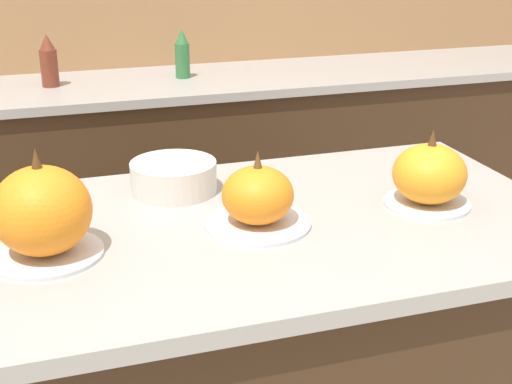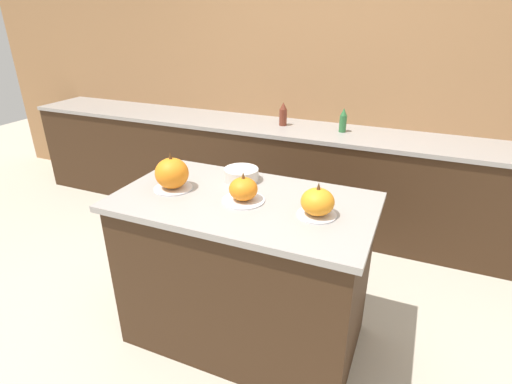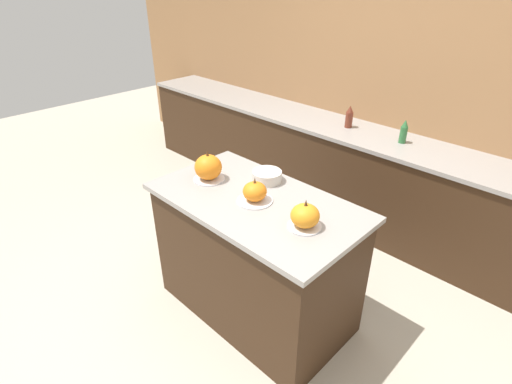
# 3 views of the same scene
# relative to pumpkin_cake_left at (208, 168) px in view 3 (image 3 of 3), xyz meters

# --- Properties ---
(ground_plane) EXTENTS (12.00, 12.00, 0.00)m
(ground_plane) POSITION_rel_pumpkin_cake_left_xyz_m (0.42, 0.03, -1.02)
(ground_plane) COLOR #BCB29E
(wall_back) EXTENTS (8.00, 0.06, 2.50)m
(wall_back) POSITION_rel_pumpkin_cake_left_xyz_m (0.42, 1.91, 0.23)
(wall_back) COLOR #9E7047
(wall_back) RESTS_ON ground_plane
(kitchen_island) EXTENTS (1.38, 0.77, 0.93)m
(kitchen_island) POSITION_rel_pumpkin_cake_left_xyz_m (0.42, 0.03, -0.55)
(kitchen_island) COLOR #382314
(kitchen_island) RESTS_ON ground_plane
(back_counter) EXTENTS (6.00, 0.60, 0.91)m
(back_counter) POSITION_rel_pumpkin_cake_left_xyz_m (0.42, 1.58, -0.57)
(back_counter) COLOR #382314
(back_counter) RESTS_ON ground_plane
(pumpkin_cake_left) EXTENTS (0.22, 0.22, 0.22)m
(pumpkin_cake_left) POSITION_rel_pumpkin_cake_left_xyz_m (0.00, 0.00, 0.00)
(pumpkin_cake_left) COLOR silver
(pumpkin_cake_left) RESTS_ON kitchen_island
(pumpkin_cake_center) EXTENTS (0.22, 0.22, 0.17)m
(pumpkin_cake_center) POSITION_rel_pumpkin_cake_left_xyz_m (0.43, 0.01, -0.03)
(pumpkin_cake_center) COLOR silver
(pumpkin_cake_center) RESTS_ON kitchen_island
(pumpkin_cake_right) EXTENTS (0.19, 0.19, 0.18)m
(pumpkin_cake_right) POSITION_rel_pumpkin_cake_left_xyz_m (0.83, 0.01, -0.02)
(pumpkin_cake_right) COLOR silver
(pumpkin_cake_right) RESTS_ON kitchen_island
(bottle_tall) EXTENTS (0.07, 0.07, 0.21)m
(bottle_tall) POSITION_rel_pumpkin_cake_left_xyz_m (0.08, 1.60, -0.01)
(bottle_tall) COLOR maroon
(bottle_tall) RESTS_ON back_counter
(bottle_short) EXTENTS (0.06, 0.06, 0.20)m
(bottle_short) POSITION_rel_pumpkin_cake_left_xyz_m (0.61, 1.60, -0.02)
(bottle_short) COLOR #2D6B38
(bottle_short) RESTS_ON back_counter
(mixing_bowl) EXTENTS (0.20, 0.20, 0.07)m
(mixing_bowl) POSITION_rel_pumpkin_cake_left_xyz_m (0.30, 0.26, -0.05)
(mixing_bowl) COLOR beige
(mixing_bowl) RESTS_ON kitchen_island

